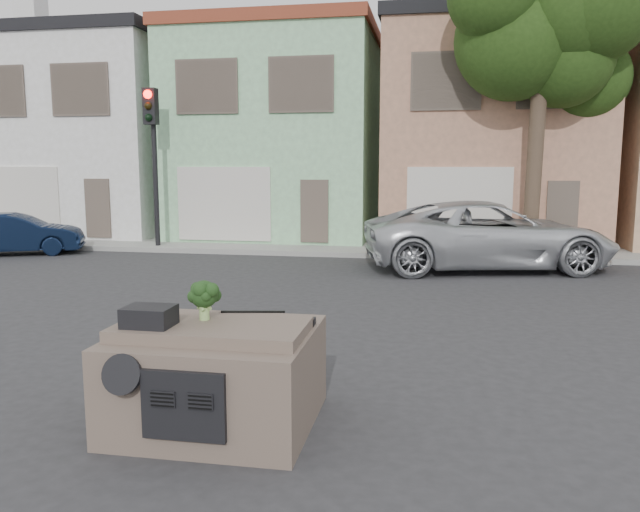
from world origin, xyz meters
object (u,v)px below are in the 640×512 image
(navy_sedan, at_px, (18,254))
(silver_pickup, at_px, (487,269))
(traffic_signal, at_px, (154,170))
(broccoli, at_px, (204,300))

(navy_sedan, xyz_separation_m, silver_pickup, (13.90, -0.16, 0.00))
(traffic_signal, relative_size, broccoli, 12.01)
(silver_pickup, distance_m, traffic_signal, 10.59)
(broccoli, bearing_deg, traffic_signal, 116.99)
(silver_pickup, bearing_deg, traffic_signal, 67.43)
(silver_pickup, bearing_deg, broccoli, 148.16)
(silver_pickup, relative_size, broccoli, 15.13)
(navy_sedan, xyz_separation_m, traffic_signal, (3.78, 1.64, 2.55))
(navy_sedan, bearing_deg, broccoli, -161.71)
(navy_sedan, relative_size, silver_pickup, 0.59)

